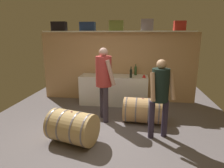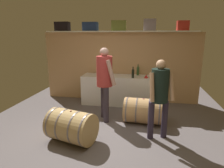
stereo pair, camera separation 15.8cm
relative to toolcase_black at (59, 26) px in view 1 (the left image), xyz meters
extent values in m
cube|color=#655D5E|center=(1.71, -1.76, -2.24)|extent=(5.86, 8.29, 0.02)
cube|color=tan|center=(1.71, 0.15, -1.20)|extent=(4.66, 0.10, 2.07)
cube|color=#EBE8CE|center=(1.71, 0.00, -0.15)|extent=(4.29, 0.40, 0.03)
cube|color=black|center=(0.00, 0.00, 0.00)|extent=(0.43, 0.23, 0.27)
cube|color=navy|center=(0.86, 0.00, -0.01)|extent=(0.44, 0.24, 0.25)
cube|color=olive|center=(1.69, 0.00, 0.01)|extent=(0.41, 0.27, 0.28)
cube|color=gray|center=(2.55, 0.00, 0.02)|extent=(0.33, 0.20, 0.31)
cube|color=red|center=(3.42, 0.00, 0.00)|extent=(0.31, 0.21, 0.26)
cube|color=white|center=(1.65, -0.22, -1.81)|extent=(1.94, 0.63, 0.84)
cylinder|color=black|center=(2.15, -0.46, -1.28)|extent=(0.07, 0.07, 0.20)
sphere|color=black|center=(2.15, -0.46, -1.17)|extent=(0.06, 0.06, 0.06)
cylinder|color=black|center=(2.15, -0.46, -1.12)|extent=(0.03, 0.03, 0.09)
cylinder|color=#304F27|center=(2.27, -0.05, -1.28)|extent=(0.08, 0.08, 0.21)
sphere|color=#304F27|center=(2.27, -0.05, -1.16)|extent=(0.07, 0.07, 0.07)
cylinder|color=#304F27|center=(2.27, -0.05, -1.11)|extent=(0.03, 0.03, 0.08)
cylinder|color=white|center=(1.26, -0.07, -1.38)|extent=(0.07, 0.07, 0.00)
cylinder|color=white|center=(1.26, -0.07, -1.35)|extent=(0.01, 0.01, 0.07)
sphere|color=white|center=(1.26, -0.07, -1.28)|extent=(0.08, 0.08, 0.08)
sphere|color=maroon|center=(1.26, -0.07, -1.29)|extent=(0.05, 0.05, 0.05)
cone|color=red|center=(2.51, -0.39, -1.33)|extent=(0.11, 0.11, 0.10)
cylinder|color=tan|center=(1.15, -2.49, -1.92)|extent=(1.00, 0.81, 0.60)
cylinder|color=slate|center=(0.80, -2.39, -1.92)|extent=(0.19, 0.60, 0.62)
cylinder|color=slate|center=(1.02, -2.45, -1.92)|extent=(0.19, 0.60, 0.62)
cylinder|color=slate|center=(1.28, -2.53, -1.92)|extent=(0.19, 0.60, 0.62)
cylinder|color=slate|center=(1.50, -2.59, -1.92)|extent=(0.19, 0.60, 0.62)
cylinder|color=brown|center=(1.15, -2.49, -1.61)|extent=(0.04, 0.04, 0.01)
cylinder|color=tan|center=(2.47, -1.43, -1.94)|extent=(0.89, 0.62, 0.57)
cylinder|color=slate|center=(2.10, -1.41, -1.94)|extent=(0.06, 0.58, 0.58)
cylinder|color=slate|center=(2.33, -1.42, -1.94)|extent=(0.06, 0.58, 0.58)
cylinder|color=slate|center=(2.60, -1.43, -1.94)|extent=(0.06, 0.58, 0.58)
cylinder|color=slate|center=(2.83, -1.44, -1.94)|extent=(0.06, 0.58, 0.58)
cylinder|color=#944952|center=(2.47, -1.43, -1.65)|extent=(0.04, 0.04, 0.01)
cylinder|color=#352C37|center=(1.62, -1.54, -1.81)|extent=(0.13, 0.13, 0.83)
cylinder|color=#352C37|center=(1.50, -1.26, -1.81)|extent=(0.13, 0.13, 0.83)
cylinder|color=#B03735|center=(1.56, -1.40, -1.05)|extent=(0.36, 0.36, 0.69)
sphere|color=tan|center=(1.56, -1.40, -0.62)|extent=(0.20, 0.20, 0.20)
cylinder|color=tan|center=(1.74, -1.55, -1.05)|extent=(0.25, 0.17, 0.58)
cylinder|color=tan|center=(1.57, -1.17, -1.05)|extent=(0.27, 0.18, 0.58)
cylinder|color=#32293D|center=(2.63, -2.13, -1.85)|extent=(0.12, 0.12, 0.76)
cylinder|color=#32293D|center=(2.89, -2.03, -1.85)|extent=(0.12, 0.12, 0.76)
cylinder|color=black|center=(2.76, -2.08, -1.16)|extent=(0.33, 0.33, 0.63)
sphere|color=tan|center=(2.76, -2.08, -0.77)|extent=(0.18, 0.18, 0.18)
cylinder|color=tan|center=(2.61, -2.23, -1.16)|extent=(0.13, 0.19, 0.53)
cylinder|color=tan|center=(2.97, -2.11, -1.16)|extent=(0.16, 0.27, 0.52)
camera|label=1|loc=(2.34, -5.75, -0.25)|focal=31.55mm
camera|label=2|loc=(2.49, -5.72, -0.25)|focal=31.55mm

